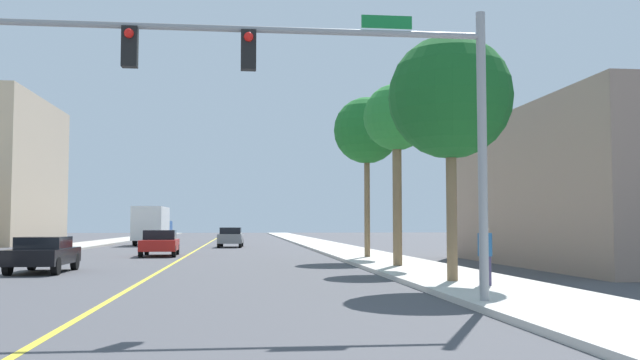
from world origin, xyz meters
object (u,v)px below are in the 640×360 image
object	(u,v)px
palm_mid	(397,120)
car_red	(160,243)
palm_near	(450,98)
car_gray	(231,237)
pedestrian	(485,255)
car_black	(43,253)
delivery_truck	(152,225)
palm_far	(367,131)
traffic_signal_mast	(332,85)

from	to	relation	value
palm_mid	car_red	distance (m)	17.31
palm_near	car_gray	bearing A→B (deg)	101.27
pedestrian	palm_near	bearing A→B (deg)	-67.90
car_black	car_gray	distance (m)	28.06
palm_mid	car_red	world-z (taller)	palm_mid
car_gray	delivery_truck	distance (m)	9.04
car_red	pedestrian	size ratio (longest dim) A/B	2.82
car_black	delivery_truck	world-z (taller)	delivery_truck
car_black	car_gray	size ratio (longest dim) A/B	0.95
palm_near	palm_far	xyz separation A→B (m)	(0.19, 14.71, 0.98)
palm_near	car_gray	world-z (taller)	palm_near
palm_far	pedestrian	size ratio (longest dim) A/B	5.01
delivery_truck	pedestrian	xyz separation A→B (m)	(13.93, -41.95, -0.75)
palm_mid	car_gray	bearing A→B (deg)	104.34
palm_mid	pedestrian	world-z (taller)	palm_mid
car_red	car_black	size ratio (longest dim) A/B	1.14
palm_mid	palm_far	distance (m)	7.38
palm_mid	palm_far	size ratio (longest dim) A/B	0.90
palm_near	delivery_truck	bearing A→B (deg)	108.49
palm_far	delivery_truck	distance (m)	29.51
palm_mid	car_black	world-z (taller)	palm_mid
palm_near	car_black	bearing A→B (deg)	151.97
traffic_signal_mast	car_gray	bearing A→B (deg)	93.91
traffic_signal_mast	car_red	distance (m)	26.25
palm_far	palm_near	bearing A→B (deg)	-90.74
palm_mid	car_black	distance (m)	14.30
traffic_signal_mast	car_red	bearing A→B (deg)	104.25
car_gray	palm_far	bearing A→B (deg)	-67.89
palm_near	pedestrian	world-z (taller)	palm_near
palm_near	palm_far	bearing A→B (deg)	89.26
palm_mid	palm_far	world-z (taller)	palm_far
delivery_truck	pedestrian	bearing A→B (deg)	-70.88
car_red	delivery_truck	size ratio (longest dim) A/B	0.56
palm_mid	delivery_truck	size ratio (longest dim) A/B	0.90
palm_near	pedestrian	size ratio (longest dim) A/B	4.48
traffic_signal_mast	palm_mid	size ratio (longest dim) A/B	1.46
car_red	car_gray	bearing A→B (deg)	73.44
delivery_truck	pedestrian	size ratio (longest dim) A/B	5.03
traffic_signal_mast	car_gray	distance (m)	39.78
palm_far	car_red	distance (m)	13.25
car_red	delivery_truck	world-z (taller)	delivery_truck
pedestrian	traffic_signal_mast	bearing A→B (deg)	44.85
car_red	car_black	xyz separation A→B (m)	(-2.71, -12.97, -0.04)
traffic_signal_mast	car_black	size ratio (longest dim) A/B	2.66
car_red	pedestrian	bearing A→B (deg)	-65.20
palm_far	palm_mid	bearing A→B (deg)	-91.01
pedestrian	car_red	bearing A→B (deg)	-56.28
pedestrian	palm_mid	bearing A→B (deg)	-80.89
car_black	pedestrian	distance (m)	16.15
car_red	pedestrian	world-z (taller)	pedestrian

